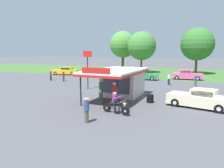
{
  "coord_description": "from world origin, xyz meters",
  "views": [
    {
      "loc": [
        8.26,
        -15.5,
        4.39
      ],
      "look_at": [
        0.19,
        2.36,
        1.4
      ],
      "focal_mm": 33.67,
      "sensor_mm": 36.0,
      "label": 1
    }
  ],
  "objects_px": {
    "gas_pump_offside": "(114,94)",
    "parked_car_back_row_right": "(65,71)",
    "bystander_standing_back_lot": "(86,110)",
    "parked_car_back_row_centre": "(107,73)",
    "bystander_admiring_sedan": "(63,76)",
    "motorcycle_with_rider": "(116,105)",
    "spare_tire_stack": "(150,99)",
    "parked_car_back_row_centre_right": "(142,75)",
    "bystander_chatting_near_pumps": "(196,80)",
    "bystander_strolling_foreground": "(51,75)",
    "roadside_pole_sign": "(88,63)",
    "gas_pump_nearside": "(101,92)",
    "featured_classic_sedan": "(199,99)",
    "parked_car_back_row_left": "(187,75)",
    "bystander_leaning_by_kiosk": "(169,78)"
  },
  "relations": [
    {
      "from": "bystander_leaning_by_kiosk",
      "to": "spare_tire_stack",
      "type": "xyz_separation_m",
      "value": [
        0.21,
        -11.04,
        -0.5
      ]
    },
    {
      "from": "gas_pump_offside",
      "to": "bystander_leaning_by_kiosk",
      "type": "bearing_deg",
      "value": 79.12
    },
    {
      "from": "gas_pump_nearside",
      "to": "bystander_strolling_foreground",
      "type": "bearing_deg",
      "value": 145.11
    },
    {
      "from": "parked_car_back_row_left",
      "to": "bystander_chatting_near_pumps",
      "type": "distance_m",
      "value": 7.18
    },
    {
      "from": "gas_pump_offside",
      "to": "parked_car_back_row_right",
      "type": "xyz_separation_m",
      "value": [
        -18.14,
        17.48,
        -0.17
      ]
    },
    {
      "from": "bystander_strolling_foreground",
      "to": "spare_tire_stack",
      "type": "distance_m",
      "value": 19.31
    },
    {
      "from": "featured_classic_sedan",
      "to": "parked_car_back_row_centre",
      "type": "xyz_separation_m",
      "value": [
        -15.85,
        15.96,
        0.02
      ]
    },
    {
      "from": "parked_car_back_row_right",
      "to": "bystander_admiring_sedan",
      "type": "height_order",
      "value": "bystander_admiring_sedan"
    },
    {
      "from": "bystander_standing_back_lot",
      "to": "bystander_admiring_sedan",
      "type": "xyz_separation_m",
      "value": [
        -12.9,
        14.68,
        -0.0
      ]
    },
    {
      "from": "featured_classic_sedan",
      "to": "parked_car_back_row_left",
      "type": "relative_size",
      "value": 1.04
    },
    {
      "from": "parked_car_back_row_right",
      "to": "roadside_pole_sign",
      "type": "relative_size",
      "value": 1.2
    },
    {
      "from": "gas_pump_nearside",
      "to": "parked_car_back_row_left",
      "type": "bearing_deg",
      "value": 74.39
    },
    {
      "from": "gas_pump_offside",
      "to": "parked_car_back_row_centre_right",
      "type": "height_order",
      "value": "gas_pump_offside"
    },
    {
      "from": "featured_classic_sedan",
      "to": "bystander_standing_back_lot",
      "type": "xyz_separation_m",
      "value": [
        -6.29,
        -6.83,
        0.14
      ]
    },
    {
      "from": "gas_pump_offside",
      "to": "parked_car_back_row_right",
      "type": "relative_size",
      "value": 0.35
    },
    {
      "from": "motorcycle_with_rider",
      "to": "bystander_admiring_sedan",
      "type": "distance_m",
      "value": 18.35
    },
    {
      "from": "bystander_strolling_foreground",
      "to": "bystander_admiring_sedan",
      "type": "distance_m",
      "value": 2.44
    },
    {
      "from": "gas_pump_nearside",
      "to": "motorcycle_with_rider",
      "type": "height_order",
      "value": "gas_pump_nearside"
    },
    {
      "from": "gas_pump_nearside",
      "to": "parked_car_back_row_right",
      "type": "xyz_separation_m",
      "value": [
        -16.86,
        17.48,
        -0.26
      ]
    },
    {
      "from": "parked_car_back_row_centre",
      "to": "bystander_admiring_sedan",
      "type": "xyz_separation_m",
      "value": [
        -3.35,
        -8.11,
        0.12
      ]
    },
    {
      "from": "gas_pump_nearside",
      "to": "featured_classic_sedan",
      "type": "relative_size",
      "value": 0.4
    },
    {
      "from": "parked_car_back_row_centre",
      "to": "parked_car_back_row_centre_right",
      "type": "relative_size",
      "value": 1.05
    },
    {
      "from": "featured_classic_sedan",
      "to": "bystander_strolling_foreground",
      "type": "distance_m",
      "value": 23.02
    },
    {
      "from": "bystander_strolling_foreground",
      "to": "bystander_standing_back_lot",
      "type": "distance_m",
      "value": 21.24
    },
    {
      "from": "motorcycle_with_rider",
      "to": "spare_tire_stack",
      "type": "bearing_deg",
      "value": 71.66
    },
    {
      "from": "parked_car_back_row_centre_right",
      "to": "bystander_strolling_foreground",
      "type": "distance_m",
      "value": 14.44
    },
    {
      "from": "bystander_chatting_near_pumps",
      "to": "spare_tire_stack",
      "type": "height_order",
      "value": "bystander_chatting_near_pumps"
    },
    {
      "from": "bystander_standing_back_lot",
      "to": "parked_car_back_row_centre",
      "type": "bearing_deg",
      "value": 112.74
    },
    {
      "from": "bystander_leaning_by_kiosk",
      "to": "spare_tire_stack",
      "type": "distance_m",
      "value": 11.05
    },
    {
      "from": "parked_car_back_row_centre_right",
      "to": "bystander_chatting_near_pumps",
      "type": "height_order",
      "value": "bystander_chatting_near_pumps"
    },
    {
      "from": "parked_car_back_row_centre_right",
      "to": "roadside_pole_sign",
      "type": "distance_m",
      "value": 12.09
    },
    {
      "from": "gas_pump_nearside",
      "to": "parked_car_back_row_right",
      "type": "distance_m",
      "value": 24.28
    },
    {
      "from": "gas_pump_offside",
      "to": "roadside_pole_sign",
      "type": "relative_size",
      "value": 0.42
    },
    {
      "from": "bystander_strolling_foreground",
      "to": "spare_tire_stack",
      "type": "relative_size",
      "value": 2.14
    },
    {
      "from": "gas_pump_offside",
      "to": "bystander_strolling_foreground",
      "type": "xyz_separation_m",
      "value": [
        -14.98,
        9.55,
        -0.04
      ]
    },
    {
      "from": "gas_pump_nearside",
      "to": "parked_car_back_row_centre_right",
      "type": "distance_m",
      "value": 16.7
    },
    {
      "from": "gas_pump_offside",
      "to": "motorcycle_with_rider",
      "type": "distance_m",
      "value": 2.87
    },
    {
      "from": "gas_pump_offside",
      "to": "parked_car_back_row_centre_right",
      "type": "relative_size",
      "value": 0.36
    },
    {
      "from": "bystander_chatting_near_pumps",
      "to": "roadside_pole_sign",
      "type": "distance_m",
      "value": 13.93
    },
    {
      "from": "bystander_standing_back_lot",
      "to": "spare_tire_stack",
      "type": "bearing_deg",
      "value": 71.48
    },
    {
      "from": "bystander_chatting_near_pumps",
      "to": "bystander_strolling_foreground",
      "type": "height_order",
      "value": "bystander_strolling_foreground"
    },
    {
      "from": "featured_classic_sedan",
      "to": "roadside_pole_sign",
      "type": "xyz_separation_m",
      "value": [
        -12.41,
        3.6,
        2.41
      ]
    },
    {
      "from": "parked_car_back_row_right",
      "to": "bystander_admiring_sedan",
      "type": "xyz_separation_m",
      "value": [
        5.6,
        -7.93,
        0.14
      ]
    },
    {
      "from": "motorcycle_with_rider",
      "to": "roadside_pole_sign",
      "type": "bearing_deg",
      "value": 131.6
    },
    {
      "from": "gas_pump_nearside",
      "to": "parked_car_back_row_centre_right",
      "type": "height_order",
      "value": "gas_pump_nearside"
    },
    {
      "from": "parked_car_back_row_left",
      "to": "bystander_chatting_near_pumps",
      "type": "relative_size",
      "value": 3.27
    },
    {
      "from": "roadside_pole_sign",
      "to": "parked_car_back_row_centre",
      "type": "bearing_deg",
      "value": 105.52
    },
    {
      "from": "bystander_strolling_foreground",
      "to": "roadside_pole_sign",
      "type": "height_order",
      "value": "roadside_pole_sign"
    },
    {
      "from": "parked_car_back_row_right",
      "to": "bystander_admiring_sedan",
      "type": "bearing_deg",
      "value": -54.77
    },
    {
      "from": "roadside_pole_sign",
      "to": "gas_pump_offside",
      "type": "bearing_deg",
      "value": -42.58
    }
  ]
}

